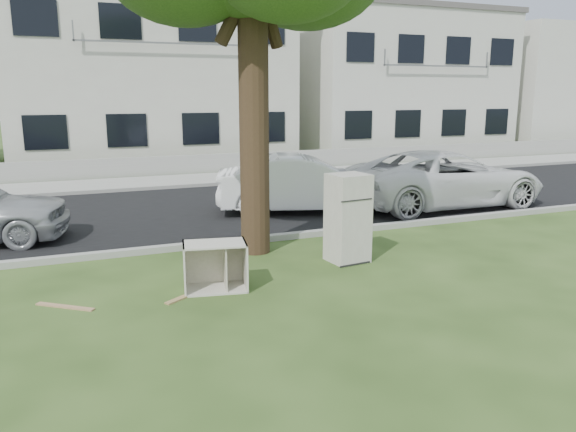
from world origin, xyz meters
name	(u,v)px	position (x,y,z in m)	size (l,w,h in m)	color
ground	(314,277)	(0.00, 0.00, 0.00)	(120.00, 120.00, 0.00)	#273F16
road	(218,208)	(0.00, 6.00, 0.01)	(120.00, 7.00, 0.01)	black
kerb_near	(264,241)	(0.00, 2.45, 0.00)	(120.00, 0.18, 0.12)	gray
kerb_far	(189,188)	(0.00, 9.55, 0.00)	(120.00, 0.18, 0.12)	gray
sidewalk	(180,181)	(0.00, 11.00, 0.01)	(120.00, 2.80, 0.01)	gray
low_wall	(171,165)	(0.00, 12.60, 0.35)	(120.00, 0.15, 0.70)	gray
townhouse_center	(146,74)	(0.00, 17.50, 3.72)	(11.22, 8.16, 7.44)	beige
townhouse_right	(385,83)	(12.00, 17.50, 3.42)	(10.20, 8.16, 6.84)	beige
fridge	(348,218)	(0.93, 0.63, 0.78)	(0.65, 0.60, 1.57)	beige
cabinet	(215,266)	(-1.64, 0.06, 0.37)	(0.95, 0.59, 0.74)	white
plank_a	(196,292)	(-1.95, 0.02, 0.01)	(1.21, 0.10, 0.02)	olive
plank_b	(65,307)	(-3.80, 0.13, 0.01)	(0.91, 0.09, 0.02)	#A17954
plank_c	(214,283)	(-1.60, 0.30, 0.01)	(0.76, 0.09, 0.02)	tan
car_center	(304,184)	(1.90, 4.79, 0.72)	(1.51, 4.34, 1.43)	white
car_right	(445,179)	(5.64, 4.06, 0.74)	(2.46, 5.33, 1.48)	white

